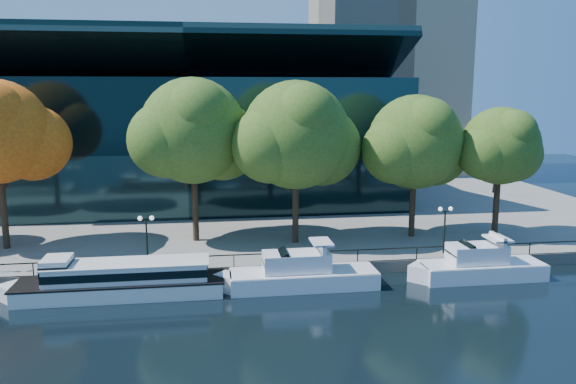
{
  "coord_description": "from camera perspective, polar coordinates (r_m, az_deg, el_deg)",
  "views": [
    {
      "loc": [
        -1.72,
        -39.29,
        14.75
      ],
      "look_at": [
        4.97,
        8.0,
        5.99
      ],
      "focal_mm": 35.0,
      "sensor_mm": 36.0,
      "label": 1
    }
  ],
  "objects": [
    {
      "name": "tree_4",
      "position": [
        53.31,
        12.97,
        4.76
      ],
      "size": [
        10.89,
        8.93,
        13.31
      ],
      "color": "black",
      "rests_on": "promenade"
    },
    {
      "name": "ground",
      "position": [
        42.0,
        -5.27,
        -10.21
      ],
      "size": [
        160.0,
        160.0,
        0.0
      ],
      "primitive_type": "plane",
      "color": "black",
      "rests_on": "ground"
    },
    {
      "name": "lamp_2",
      "position": [
        49.16,
        15.66,
        -2.65
      ],
      "size": [
        1.26,
        0.36,
        4.03
      ],
      "color": "black",
      "rests_on": "promenade"
    },
    {
      "name": "railing",
      "position": [
        44.46,
        -5.53,
        -6.4
      ],
      "size": [
        88.2,
        0.08,
        0.99
      ],
      "color": "black",
      "rests_on": "promenade"
    },
    {
      "name": "tree_2",
      "position": [
        51.03,
        -9.41,
        5.93
      ],
      "size": [
        11.87,
        9.73,
        14.85
      ],
      "color": "black",
      "rests_on": "promenade"
    },
    {
      "name": "cruiser_near",
      "position": [
        42.61,
        0.94,
        -8.28
      ],
      "size": [
        12.31,
        3.17,
        3.57
      ],
      "color": "white",
      "rests_on": "ground"
    },
    {
      "name": "tree_5",
      "position": [
        55.27,
        20.9,
        4.23
      ],
      "size": [
        8.91,
        7.31,
        12.2
      ],
      "color": "black",
      "rests_on": "promenade"
    },
    {
      "name": "tour_boat",
      "position": [
        42.73,
        -17.09,
        -8.43
      ],
      "size": [
        16.08,
        3.59,
        3.05
      ],
      "color": "silver",
      "rests_on": "ground"
    },
    {
      "name": "cruiser_far",
      "position": [
        46.86,
        18.61,
        -7.06
      ],
      "size": [
        10.9,
        3.02,
        3.56
      ],
      "color": "white",
      "rests_on": "ground"
    },
    {
      "name": "convention_building",
      "position": [
        71.38,
        -9.89,
        5.22
      ],
      "size": [
        50.0,
        24.57,
        21.43
      ],
      "color": "black",
      "rests_on": "ground"
    },
    {
      "name": "lamp_1",
      "position": [
        45.37,
        -14.19,
        -3.66
      ],
      "size": [
        1.26,
        0.36,
        4.03
      ],
      "color": "black",
      "rests_on": "promenade"
    },
    {
      "name": "promenade",
      "position": [
        77.01,
        -6.64,
        -0.34
      ],
      "size": [
        90.0,
        67.08,
        1.0
      ],
      "color": "slate",
      "rests_on": "ground"
    },
    {
      "name": "tree_3",
      "position": [
        49.71,
        1.02,
        5.57
      ],
      "size": [
        12.0,
        9.84,
        14.57
      ],
      "color": "black",
      "rests_on": "promenade"
    }
  ]
}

